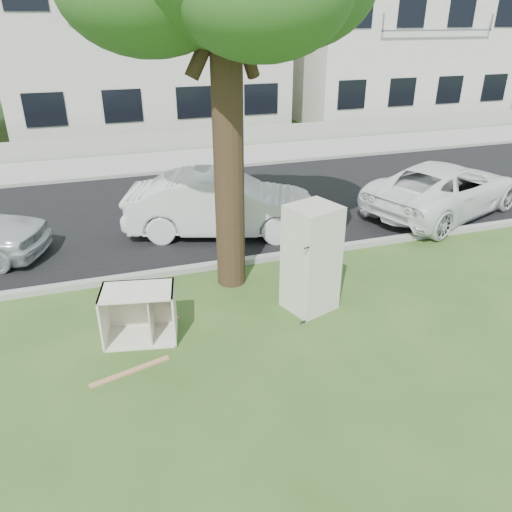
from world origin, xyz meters
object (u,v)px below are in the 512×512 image
object	(u,v)px
fridge	(311,259)
car_right	(445,188)
cabinet	(139,314)
car_center	(222,204)

from	to	relation	value
fridge	car_right	size ratio (longest dim) A/B	0.40
cabinet	car_right	bearing A→B (deg)	33.30
cabinet	car_right	world-z (taller)	car_right
car_center	car_right	bearing A→B (deg)	-76.66
fridge	car_center	distance (m)	3.77
cabinet	car_center	size ratio (longest dim) A/B	0.26
car_center	fridge	bearing A→B (deg)	-152.68
cabinet	fridge	bearing A→B (deg)	12.14
fridge	cabinet	world-z (taller)	fridge
car_center	car_right	size ratio (longest dim) A/B	0.93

